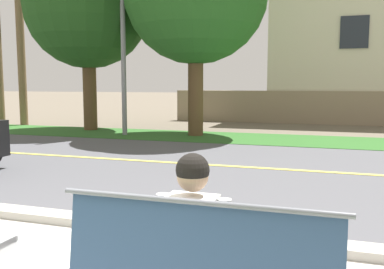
{
  "coord_description": "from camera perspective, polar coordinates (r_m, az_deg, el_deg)",
  "views": [
    {
      "loc": [
        2.06,
        -2.01,
        1.7
      ],
      "look_at": [
        0.22,
        3.59,
        1.0
      ],
      "focal_mm": 40.01,
      "sensor_mm": 36.0,
      "label": 1
    }
  ],
  "objects": [
    {
      "name": "street_asphalt",
      "position": [
        8.91,
        4.47,
        -4.21
      ],
      "size": [
        52.0,
        8.0,
        0.01
      ],
      "primitive_type": "cube",
      "color": "#515156",
      "rests_on": "ground_plane"
    },
    {
      "name": "ground_plane",
      "position": [
        10.36,
        6.44,
        -2.72
      ],
      "size": [
        140.0,
        140.0,
        0.0
      ],
      "primitive_type": "plane",
      "color": "#665B4C"
    },
    {
      "name": "seated_person_white",
      "position": [
        3.01,
        0.64,
        -13.11
      ],
      "size": [
        0.52,
        0.68,
        1.25
      ],
      "color": "#333D56",
      "rests_on": "ground_plane"
    },
    {
      "name": "streetlamp",
      "position": [
        14.69,
        -8.92,
        17.16
      ],
      "size": [
        0.24,
        2.1,
        7.7
      ],
      "color": "gray",
      "rests_on": "ground_plane"
    },
    {
      "name": "garden_wall",
      "position": [
        18.85,
        17.15,
        3.43
      ],
      "size": [
        13.0,
        0.36,
        1.4
      ],
      "primitive_type": "cube",
      "color": "gray",
      "rests_on": "ground_plane"
    },
    {
      "name": "curb_edge",
      "position": [
        5.09,
        -6.9,
        -12.12
      ],
      "size": [
        44.0,
        0.3,
        0.11
      ],
      "primitive_type": "cube",
      "color": "#ADA89E",
      "rests_on": "ground_plane"
    },
    {
      "name": "road_centre_line",
      "position": [
        8.91,
        4.47,
        -4.18
      ],
      "size": [
        48.0,
        0.14,
        0.01
      ],
      "primitive_type": "cube",
      "color": "#E0CC4C",
      "rests_on": "ground_plane"
    },
    {
      "name": "far_verge_grass",
      "position": [
        13.37,
        9.14,
        -0.58
      ],
      "size": [
        48.0,
        2.8,
        0.02
      ],
      "primitive_type": "cube",
      "color": "#2D6026",
      "rests_on": "ground_plane"
    }
  ]
}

